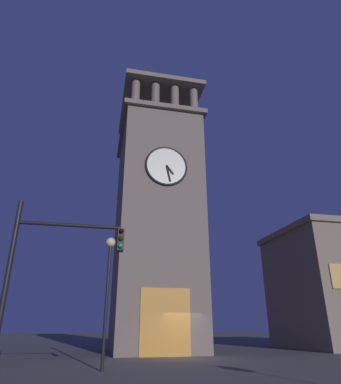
{
  "coord_description": "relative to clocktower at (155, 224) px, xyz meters",
  "views": [
    {
      "loc": [
        5.46,
        20.58,
        1.66
      ],
      "look_at": [
        -0.15,
        -5.55,
        12.57
      ],
      "focal_mm": 31.02,
      "sensor_mm": 36.0,
      "label": 1
    }
  ],
  "objects": [
    {
      "name": "ground_plane",
      "position": [
        -1.13,
        5.53,
        -9.54
      ],
      "size": [
        200.0,
        200.0,
        0.0
      ],
      "primitive_type": "plane",
      "color": "#56544F"
    },
    {
      "name": "clocktower",
      "position": [
        0.0,
        0.0,
        0.0
      ],
      "size": [
        6.77,
        9.44,
        23.45
      ],
      "color": "#75665B",
      "rests_on": "ground_plane"
    },
    {
      "name": "traffic_signal_mid",
      "position": [
        5.88,
        15.03,
        -5.99
      ],
      "size": [
        3.52,
        0.41,
        5.55
      ],
      "color": "black",
      "rests_on": "ground_plane"
    },
    {
      "name": "street_lamp",
      "position": [
        3.87,
        10.74,
        -5.73
      ],
      "size": [
        0.44,
        0.44,
        5.52
      ],
      "color": "black",
      "rests_on": "ground_plane"
    }
  ]
}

